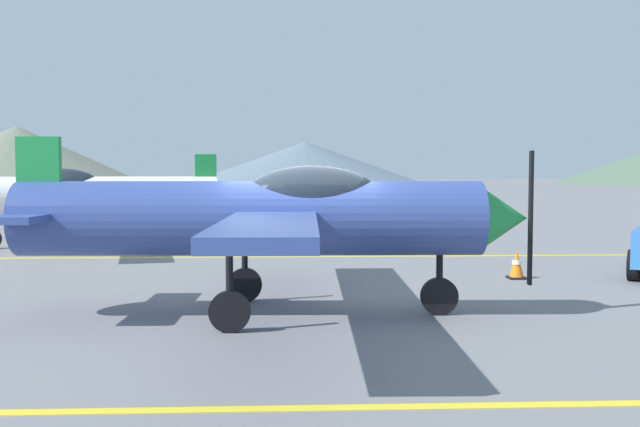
% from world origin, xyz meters
% --- Properties ---
extents(ground_plane, '(400.00, 400.00, 0.00)m').
position_xyz_m(ground_plane, '(0.00, 0.00, 0.00)').
color(ground_plane, slate).
extents(apron_line_near, '(80.00, 0.16, 0.01)m').
position_xyz_m(apron_line_near, '(0.00, -4.68, 0.01)').
color(apron_line_near, yellow).
rests_on(apron_line_near, ground_plane).
extents(apron_line_far, '(80.00, 0.16, 0.01)m').
position_xyz_m(apron_line_far, '(0.00, 7.06, 0.01)').
color(apron_line_far, yellow).
rests_on(apron_line_far, ground_plane).
extents(airplane_near, '(7.97, 9.19, 2.76)m').
position_xyz_m(airplane_near, '(-0.46, -0.37, 1.55)').
color(airplane_near, '#33478C').
rests_on(airplane_near, ground_plane).
extents(airplane_mid, '(8.07, 9.20, 2.76)m').
position_xyz_m(airplane_mid, '(-6.20, 9.84, 1.55)').
color(airplane_mid, white).
rests_on(airplane_mid, ground_plane).
extents(traffic_cone_front, '(0.36, 0.36, 0.59)m').
position_xyz_m(traffic_cone_front, '(4.55, 3.15, 0.29)').
color(traffic_cone_front, black).
rests_on(traffic_cone_front, ground_plane).
extents(hill_left, '(54.27, 54.27, 12.59)m').
position_xyz_m(hill_left, '(-62.20, 152.49, 6.29)').
color(hill_left, slate).
rests_on(hill_left, ground_plane).
extents(hill_centerleft, '(52.06, 52.06, 9.13)m').
position_xyz_m(hill_centerleft, '(3.63, 152.34, 4.56)').
color(hill_centerleft, slate).
rests_on(hill_centerleft, ground_plane).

